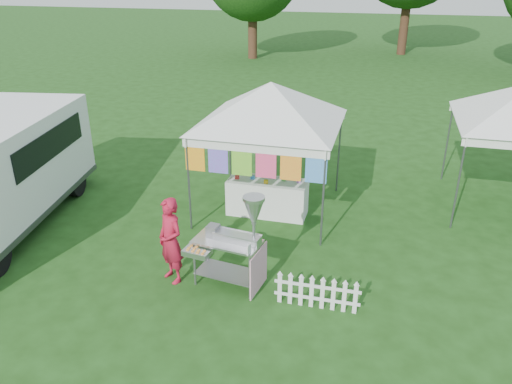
# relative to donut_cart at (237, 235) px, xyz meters

# --- Properties ---
(ground) EXTENTS (120.00, 120.00, 0.00)m
(ground) POSITION_rel_donut_cart_xyz_m (-0.19, -0.24, -1.06)
(ground) COLOR #1C4112
(ground) RESTS_ON ground
(canopy_main) EXTENTS (4.24, 4.24, 3.45)m
(canopy_main) POSITION_rel_donut_cart_xyz_m (-0.19, 3.25, 1.92)
(canopy_main) COLOR #59595E
(canopy_main) RESTS_ON ground
(donut_cart) EXTENTS (1.39, 0.86, 1.81)m
(donut_cart) POSITION_rel_donut_cart_xyz_m (0.00, 0.00, 0.00)
(donut_cart) COLOR gray
(donut_cart) RESTS_ON ground
(vendor) EXTENTS (0.70, 0.65, 1.62)m
(vendor) POSITION_rel_donut_cart_xyz_m (-1.20, -0.08, -0.25)
(vendor) COLOR #B11531
(vendor) RESTS_ON ground
(picket_fence) EXTENTS (1.44, 0.05, 0.56)m
(picket_fence) POSITION_rel_donut_cart_xyz_m (1.45, -0.24, -0.78)
(picket_fence) COLOR white
(picket_fence) RESTS_ON ground
(display_table) EXTENTS (1.80, 0.70, 0.82)m
(display_table) POSITION_rel_donut_cart_xyz_m (-0.18, 2.97, -0.65)
(display_table) COLOR white
(display_table) RESTS_ON ground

